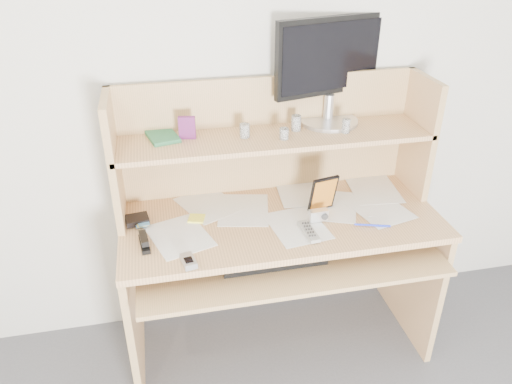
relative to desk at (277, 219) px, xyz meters
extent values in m
cube|color=beige|center=(0.00, 0.24, 0.56)|extent=(3.60, 0.04, 2.50)
cube|color=tan|center=(0.00, -0.08, 0.04)|extent=(1.40, 0.60, 0.03)
cube|color=tan|center=(-0.68, -0.08, -0.33)|extent=(0.03, 0.56, 0.72)
cube|color=tan|center=(0.68, -0.08, -0.33)|extent=(0.03, 0.56, 0.72)
cube|color=tan|center=(0.00, 0.20, -0.36)|extent=(1.34, 0.02, 0.41)
cube|color=tan|center=(0.00, -0.20, -0.05)|extent=(1.28, 0.55, 0.02)
cube|color=tan|center=(0.00, 0.21, 0.33)|extent=(1.40, 0.02, 0.55)
cube|color=tan|center=(-0.68, 0.07, 0.33)|extent=(0.03, 0.30, 0.55)
cube|color=tan|center=(0.68, 0.07, 0.33)|extent=(0.03, 0.30, 0.55)
cube|color=tan|center=(0.00, 0.07, 0.38)|extent=(1.38, 0.30, 0.02)
cube|color=white|center=(0.00, -0.08, 0.06)|extent=(1.32, 0.54, 0.01)
cube|color=black|center=(-0.08, -0.24, -0.03)|extent=(0.44, 0.16, 0.02)
cube|color=black|center=(-0.08, -0.24, -0.02)|extent=(0.41, 0.15, 0.01)
cube|color=gray|center=(0.08, -0.23, 0.07)|extent=(0.06, 0.16, 0.02)
cube|color=#AEAEB0|center=(-0.43, -0.33, 0.07)|extent=(0.06, 0.10, 0.02)
cube|color=black|center=(-0.59, -0.17, 0.08)|extent=(0.05, 0.13, 0.04)
cube|color=black|center=(-0.62, 0.01, 0.07)|extent=(0.11, 0.09, 0.02)
cube|color=#FFF243|center=(-0.37, -0.02, 0.06)|extent=(0.08, 0.08, 0.01)
cube|color=silver|center=(0.15, -0.14, 0.09)|extent=(0.08, 0.04, 0.05)
cube|color=black|center=(0.19, -0.07, 0.15)|extent=(0.12, 0.04, 0.17)
cylinder|color=#1C2ED2|center=(0.36, -0.23, 0.07)|extent=(0.15, 0.05, 0.01)
cube|color=maroon|center=(-0.37, 0.11, 0.44)|extent=(0.07, 0.03, 0.10)
cube|color=#2F774C|center=(-0.48, 0.13, 0.39)|extent=(0.15, 0.18, 0.02)
cylinder|color=black|center=(-0.13, 0.07, 0.42)|extent=(0.05, 0.05, 0.06)
cylinder|color=silver|center=(0.11, 0.10, 0.42)|extent=(0.05, 0.05, 0.07)
cylinder|color=black|center=(0.03, 0.02, 0.41)|extent=(0.05, 0.05, 0.05)
cylinder|color=silver|center=(0.31, 0.03, 0.42)|extent=(0.04, 0.04, 0.06)
cylinder|color=silver|center=(0.28, 0.16, 0.39)|extent=(0.27, 0.27, 0.02)
cylinder|color=silver|center=(0.28, 0.18, 0.46)|extent=(0.04, 0.04, 0.11)
cube|color=black|center=(0.28, 0.20, 0.68)|extent=(0.53, 0.16, 0.34)
cube|color=black|center=(0.28, 0.18, 0.68)|extent=(0.48, 0.13, 0.29)
camera|label=1|loc=(-0.49, -1.88, 1.23)|focal=35.00mm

